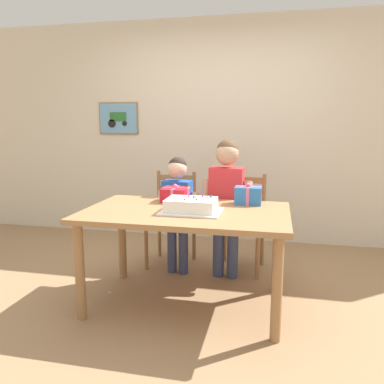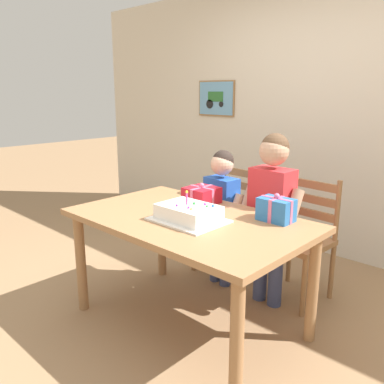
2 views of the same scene
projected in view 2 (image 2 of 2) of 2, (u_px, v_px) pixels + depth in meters
The scene contains 10 objects.
ground_plane at pixel (189, 323), 2.72m from camera, with size 20.00×20.00×0.00m, color #997551.
back_wall at pixel (324, 117), 3.70m from camera, with size 6.40×0.11×2.60m.
dining_table at pixel (189, 231), 2.55m from camera, with size 1.53×0.93×0.76m.
birthday_cake at pixel (188, 214), 2.44m from camera, with size 0.44×0.34×0.19m.
gift_box_red_large at pixel (276, 210), 2.45m from camera, with size 0.22×0.15×0.18m.
gift_box_beside_cake at pixel (202, 195), 2.84m from camera, with size 0.21×0.22×0.15m.
chair_left at pixel (228, 219), 3.43m from camera, with size 0.44×0.44×0.92m.
chair_right at pixel (301, 238), 2.97m from camera, with size 0.45×0.45×0.92m.
child_older at pixel (271, 203), 2.80m from camera, with size 0.46×0.26×1.26m.
child_younger at pixel (221, 205), 3.13m from camera, with size 0.41×0.24×1.10m.
Camera 2 is at (1.67, -1.74, 1.53)m, focal length 37.21 mm.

